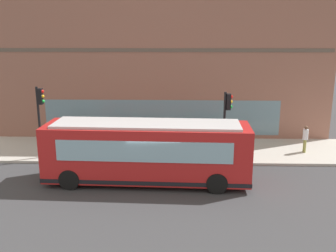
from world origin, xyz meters
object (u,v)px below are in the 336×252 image
(pedestrian_by_light_pole, at_px, (74,127))
(newspaper_vending_box, at_px, (192,151))
(traffic_light_down_block, at_px, (40,109))
(pedestrian_near_building_entrance, at_px, (305,137))
(traffic_light_near_corner, at_px, (227,113))
(fire_hydrant, at_px, (150,141))
(city_bus_nearside, at_px, (147,152))
(pedestrian_walking_along_curb, at_px, (123,139))

(pedestrian_by_light_pole, xyz_separation_m, newspaper_vending_box, (-3.44, -7.81, -0.49))
(traffic_light_down_block, xyz_separation_m, pedestrian_near_building_entrance, (1.40, -15.58, -1.95))
(traffic_light_near_corner, height_order, pedestrian_by_light_pole, traffic_light_near_corner)
(fire_hydrant, relative_size, pedestrian_near_building_entrance, 0.45)
(city_bus_nearside, relative_size, newspaper_vending_box, 11.25)
(fire_hydrant, height_order, pedestrian_by_light_pole, pedestrian_by_light_pole)
(newspaper_vending_box, bearing_deg, pedestrian_near_building_entrance, -78.98)
(pedestrian_by_light_pole, bearing_deg, pedestrian_walking_along_curb, -126.44)
(traffic_light_down_block, height_order, newspaper_vending_box, traffic_light_down_block)
(pedestrian_by_light_pole, bearing_deg, traffic_light_down_block, 166.13)
(pedestrian_by_light_pole, relative_size, pedestrian_walking_along_curb, 1.04)
(traffic_light_near_corner, distance_m, pedestrian_near_building_entrance, 5.55)
(traffic_light_down_block, xyz_separation_m, pedestrian_walking_along_curb, (0.78, -4.54, -2.00))
(traffic_light_near_corner, relative_size, fire_hydrant, 5.34)
(pedestrian_by_light_pole, bearing_deg, newspaper_vending_box, -113.79)
(pedestrian_walking_along_curb, xyz_separation_m, newspaper_vending_box, (-0.73, -4.13, -0.45))
(traffic_light_down_block, height_order, pedestrian_walking_along_curb, traffic_light_down_block)
(traffic_light_near_corner, distance_m, pedestrian_walking_along_curb, 6.38)
(city_bus_nearside, xyz_separation_m, pedestrian_walking_along_curb, (3.93, 1.77, -0.50))
(pedestrian_by_light_pole, bearing_deg, fire_hydrant, -102.93)
(traffic_light_near_corner, relative_size, newspaper_vending_box, 4.39)
(traffic_light_down_block, xyz_separation_m, fire_hydrant, (2.31, -6.05, -2.54))
(city_bus_nearside, distance_m, pedestrian_near_building_entrance, 10.33)
(pedestrian_walking_along_curb, bearing_deg, city_bus_nearside, -155.74)
(traffic_light_near_corner, height_order, pedestrian_walking_along_curb, traffic_light_near_corner)
(fire_hydrant, xyz_separation_m, newspaper_vending_box, (-2.25, -2.62, 0.09))
(fire_hydrant, xyz_separation_m, pedestrian_by_light_pole, (1.19, 5.18, 0.58))
(newspaper_vending_box, bearing_deg, pedestrian_by_light_pole, 66.21)
(city_bus_nearside, distance_m, traffic_light_near_corner, 5.37)
(traffic_light_near_corner, distance_m, newspaper_vending_box, 3.00)
(traffic_light_down_block, bearing_deg, city_bus_nearside, -116.49)
(pedestrian_walking_along_curb, height_order, newspaper_vending_box, pedestrian_walking_along_curb)
(newspaper_vending_box, bearing_deg, city_bus_nearside, 143.70)
(fire_hydrant, bearing_deg, pedestrian_near_building_entrance, -95.43)
(city_bus_nearside, xyz_separation_m, traffic_light_down_block, (3.15, 6.32, 1.50))
(fire_hydrant, distance_m, newspaper_vending_box, 3.46)
(traffic_light_down_block, height_order, pedestrian_by_light_pole, traffic_light_down_block)
(fire_hydrant, xyz_separation_m, pedestrian_near_building_entrance, (-0.91, -9.53, 0.59))
(newspaper_vending_box, bearing_deg, traffic_light_down_block, 90.39)
(pedestrian_by_light_pole, xyz_separation_m, pedestrian_near_building_entrance, (-2.10, -14.72, 0.01))
(pedestrian_by_light_pole, height_order, pedestrian_near_building_entrance, pedestrian_near_building_entrance)
(traffic_light_down_block, bearing_deg, newspaper_vending_box, -89.61)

